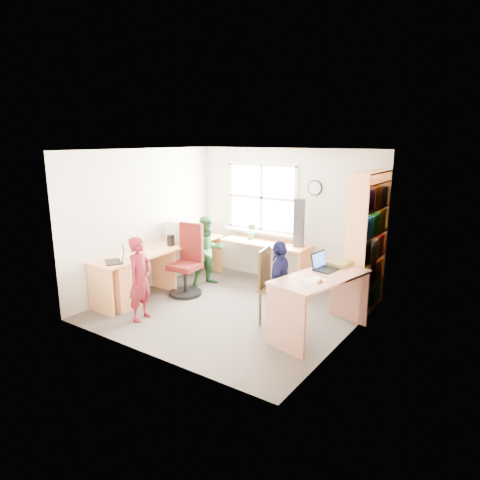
{
  "coord_description": "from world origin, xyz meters",
  "views": [
    {
      "loc": [
        3.59,
        -4.97,
        2.56
      ],
      "look_at": [
        0.0,
        0.25,
        1.05
      ],
      "focal_mm": 32.0,
      "sensor_mm": 36.0,
      "label": 1
    }
  ],
  "objects_px": {
    "wooden_chair": "(273,283)",
    "potted_plant": "(252,232)",
    "swivel_chair": "(188,264)",
    "person_navy": "(279,283)",
    "right_desk": "(320,292)",
    "laptop_left": "(117,259)",
    "laptop_right": "(323,265)",
    "crt_monitor": "(180,231)",
    "bookshelf": "(367,246)",
    "l_desk": "(155,271)",
    "person_red": "(140,279)",
    "cd_tower": "(299,223)",
    "person_green": "(208,251)"
  },
  "relations": [
    {
      "from": "person_red",
      "to": "person_navy",
      "type": "bearing_deg",
      "value": -71.27
    },
    {
      "from": "wooden_chair",
      "to": "cd_tower",
      "type": "bearing_deg",
      "value": 91.69
    },
    {
      "from": "person_green",
      "to": "laptop_left",
      "type": "bearing_deg",
      "value": -171.18
    },
    {
      "from": "l_desk",
      "to": "wooden_chair",
      "type": "xyz_separation_m",
      "value": [
        2.04,
        0.28,
        0.12
      ]
    },
    {
      "from": "swivel_chair",
      "to": "wooden_chair",
      "type": "height_order",
      "value": "swivel_chair"
    },
    {
      "from": "swivel_chair",
      "to": "crt_monitor",
      "type": "relative_size",
      "value": 2.86
    },
    {
      "from": "right_desk",
      "to": "laptop_right",
      "type": "relative_size",
      "value": 4.04
    },
    {
      "from": "crt_monitor",
      "to": "laptop_left",
      "type": "height_order",
      "value": "crt_monitor"
    },
    {
      "from": "person_red",
      "to": "person_navy",
      "type": "distance_m",
      "value": 1.98
    },
    {
      "from": "crt_monitor",
      "to": "person_green",
      "type": "bearing_deg",
      "value": 13.13
    },
    {
      "from": "wooden_chair",
      "to": "person_navy",
      "type": "relative_size",
      "value": 0.88
    },
    {
      "from": "bookshelf",
      "to": "laptop_left",
      "type": "xyz_separation_m",
      "value": [
        -3.07,
        -2.12,
        -0.2
      ]
    },
    {
      "from": "wooden_chair",
      "to": "laptop_left",
      "type": "xyz_separation_m",
      "value": [
        -2.16,
        -0.93,
        0.23
      ]
    },
    {
      "from": "cd_tower",
      "to": "person_red",
      "type": "xyz_separation_m",
      "value": [
        -1.24,
        -2.47,
        -0.55
      ]
    },
    {
      "from": "swivel_chair",
      "to": "potted_plant",
      "type": "height_order",
      "value": "swivel_chair"
    },
    {
      "from": "bookshelf",
      "to": "wooden_chair",
      "type": "distance_m",
      "value": 1.56
    },
    {
      "from": "person_navy",
      "to": "wooden_chair",
      "type": "bearing_deg",
      "value": -115.85
    },
    {
      "from": "person_green",
      "to": "person_navy",
      "type": "bearing_deg",
      "value": -89.5
    },
    {
      "from": "laptop_left",
      "to": "crt_monitor",
      "type": "bearing_deg",
      "value": 128.07
    },
    {
      "from": "laptop_left",
      "to": "person_green",
      "type": "bearing_deg",
      "value": 110.62
    },
    {
      "from": "swivel_chair",
      "to": "person_red",
      "type": "height_order",
      "value": "person_red"
    },
    {
      "from": "laptop_right",
      "to": "person_navy",
      "type": "height_order",
      "value": "person_navy"
    },
    {
      "from": "swivel_chair",
      "to": "laptop_left",
      "type": "bearing_deg",
      "value": -116.99
    },
    {
      "from": "person_red",
      "to": "cd_tower",
      "type": "bearing_deg",
      "value": -37.59
    },
    {
      "from": "person_navy",
      "to": "potted_plant",
      "type": "bearing_deg",
      "value": -149.93
    },
    {
      "from": "right_desk",
      "to": "laptop_right",
      "type": "height_order",
      "value": "laptop_right"
    },
    {
      "from": "laptop_right",
      "to": "person_red",
      "type": "distance_m",
      "value": 2.58
    },
    {
      "from": "bookshelf",
      "to": "person_navy",
      "type": "bearing_deg",
      "value": -123.02
    },
    {
      "from": "potted_plant",
      "to": "person_green",
      "type": "distance_m",
      "value": 0.88
    },
    {
      "from": "laptop_left",
      "to": "bookshelf",
      "type": "bearing_deg",
      "value": 69.06
    },
    {
      "from": "swivel_chair",
      "to": "laptop_left",
      "type": "height_order",
      "value": "swivel_chair"
    },
    {
      "from": "right_desk",
      "to": "wooden_chair",
      "type": "height_order",
      "value": "wooden_chair"
    },
    {
      "from": "crt_monitor",
      "to": "potted_plant",
      "type": "bearing_deg",
      "value": 36.65
    },
    {
      "from": "person_green",
      "to": "swivel_chair",
      "type": "bearing_deg",
      "value": -157.9
    },
    {
      "from": "l_desk",
      "to": "swivel_chair",
      "type": "bearing_deg",
      "value": 58.42
    },
    {
      "from": "person_green",
      "to": "person_red",
      "type": "bearing_deg",
      "value": -152.36
    },
    {
      "from": "bookshelf",
      "to": "right_desk",
      "type": "bearing_deg",
      "value": -98.82
    },
    {
      "from": "person_navy",
      "to": "right_desk",
      "type": "bearing_deg",
      "value": 77.24
    },
    {
      "from": "bookshelf",
      "to": "l_desk",
      "type": "bearing_deg",
      "value": -153.57
    },
    {
      "from": "laptop_left",
      "to": "laptop_right",
      "type": "bearing_deg",
      "value": 57.83
    },
    {
      "from": "crt_monitor",
      "to": "potted_plant",
      "type": "distance_m",
      "value": 1.29
    },
    {
      "from": "laptop_right",
      "to": "cd_tower",
      "type": "distance_m",
      "value": 1.57
    },
    {
      "from": "potted_plant",
      "to": "laptop_left",
      "type": "bearing_deg",
      "value": -110.28
    },
    {
      "from": "cd_tower",
      "to": "laptop_left",
      "type": "bearing_deg",
      "value": -143.99
    },
    {
      "from": "crt_monitor",
      "to": "laptop_right",
      "type": "xyz_separation_m",
      "value": [
        2.89,
        -0.29,
        -0.07
      ]
    },
    {
      "from": "l_desk",
      "to": "laptop_left",
      "type": "distance_m",
      "value": 0.75
    },
    {
      "from": "wooden_chair",
      "to": "laptop_left",
      "type": "bearing_deg",
      "value": -168.49
    },
    {
      "from": "crt_monitor",
      "to": "person_navy",
      "type": "relative_size",
      "value": 0.34
    },
    {
      "from": "wooden_chair",
      "to": "potted_plant",
      "type": "height_order",
      "value": "wooden_chair"
    },
    {
      "from": "right_desk",
      "to": "wooden_chair",
      "type": "distance_m",
      "value": 0.73
    }
  ]
}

